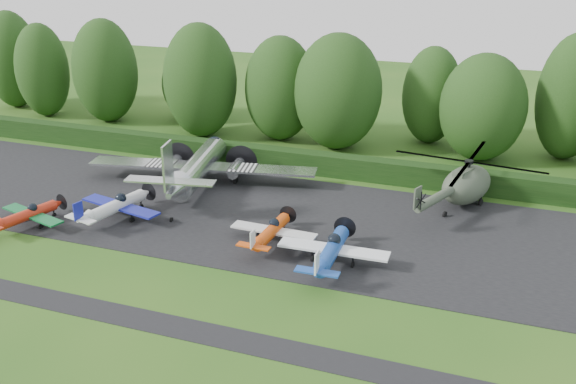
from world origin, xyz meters
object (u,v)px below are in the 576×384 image
(transport_plane, at_px, (197,167))
(helicopter, at_px, (467,182))
(light_plane_red, at_px, (27,215))
(light_plane_blue, at_px, (332,250))
(light_plane_orange, at_px, (271,231))
(light_plane_white, at_px, (116,206))

(transport_plane, relative_size, helicopter, 1.45)
(light_plane_red, xyz_separation_m, helicopter, (31.05, 15.50, 1.12))
(transport_plane, distance_m, helicopter, 22.94)
(helicopter, bearing_deg, light_plane_blue, -140.72)
(light_plane_orange, xyz_separation_m, helicopter, (12.44, 12.00, 1.08))
(helicopter, bearing_deg, light_plane_orange, -158.34)
(transport_plane, xyz_separation_m, light_plane_blue, (15.21, -10.09, -0.63))
(light_plane_blue, relative_size, helicopter, 0.56)
(transport_plane, relative_size, light_plane_orange, 3.05)
(light_plane_orange, xyz_separation_m, light_plane_blue, (5.01, -1.73, 0.19))
(light_plane_red, distance_m, light_plane_blue, 23.68)
(light_plane_white, relative_size, light_plane_orange, 1.13)
(light_plane_orange, relative_size, helicopter, 0.47)
(light_plane_red, xyz_separation_m, light_plane_white, (5.65, 3.36, 0.17))
(light_plane_white, bearing_deg, transport_plane, 59.63)
(light_plane_white, height_order, light_plane_orange, light_plane_white)
(light_plane_red, height_order, light_plane_blue, light_plane_blue)
(light_plane_white, xyz_separation_m, light_plane_blue, (17.97, -1.59, 0.05))
(transport_plane, bearing_deg, light_plane_white, -97.15)
(light_plane_orange, height_order, helicopter, helicopter)
(light_plane_white, bearing_deg, light_plane_blue, -17.47)
(transport_plane, bearing_deg, light_plane_red, -114.51)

